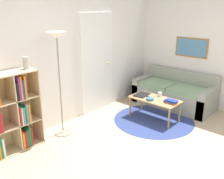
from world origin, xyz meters
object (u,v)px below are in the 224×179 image
object	(u,v)px
cup	(160,94)
vase_on_shelf	(26,63)
couch	(175,93)
coffee_table	(155,101)
laptop	(142,95)
floor_lamp	(58,51)
bowl	(150,99)

from	to	relation	value
cup	vase_on_shelf	world-z (taller)	vase_on_shelf
couch	cup	size ratio (longest dim) A/B	20.82
coffee_table	cup	bearing A→B (deg)	1.41
couch	laptop	distance (m)	0.99
cup	vase_on_shelf	xyz separation A→B (m)	(-2.27, 1.00, 0.87)
couch	laptop	bearing A→B (deg)	165.64
vase_on_shelf	couch	bearing A→B (deg)	-17.08
coffee_table	cup	size ratio (longest dim) A/B	11.64
floor_lamp	bowl	bearing A→B (deg)	-30.00
coffee_table	laptop	size ratio (longest dim) A/B	2.62
floor_lamp	vase_on_shelf	xyz separation A→B (m)	(-0.49, 0.14, -0.13)
laptop	vase_on_shelf	world-z (taller)	vase_on_shelf
vase_on_shelf	laptop	bearing A→B (deg)	-18.29
coffee_table	vase_on_shelf	size ratio (longest dim) A/B	5.08
cup	laptop	bearing A→B (deg)	119.85
laptop	cup	size ratio (longest dim) A/B	4.44
coffee_table	cup	distance (m)	0.20
laptop	vase_on_shelf	bearing A→B (deg)	161.71
cup	vase_on_shelf	bearing A→B (deg)	156.15
laptop	cup	distance (m)	0.36
bowl	laptop	bearing A→B (deg)	65.55
floor_lamp	coffee_table	size ratio (longest dim) A/B	1.82
couch	laptop	size ratio (longest dim) A/B	4.69
couch	bowl	size ratio (longest dim) A/B	12.22
bowl	cup	world-z (taller)	cup
vase_on_shelf	floor_lamp	bearing A→B (deg)	-15.52
coffee_table	vase_on_shelf	xyz separation A→B (m)	(-2.09, 1.01, 0.95)
couch	cup	distance (m)	0.80
coffee_table	bowl	world-z (taller)	bowl
couch	cup	world-z (taller)	couch
floor_lamp	vase_on_shelf	size ratio (longest dim) A/B	9.25
bowl	vase_on_shelf	distance (m)	2.37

